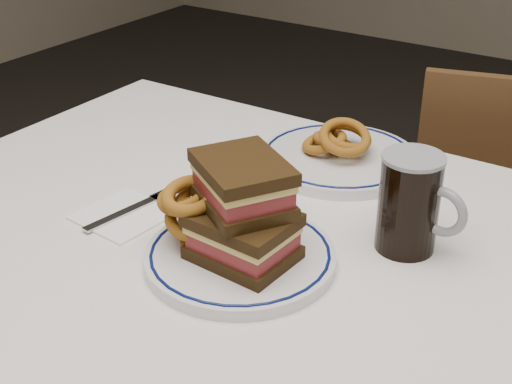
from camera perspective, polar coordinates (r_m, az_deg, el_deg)
The scene contains 10 objects.
dining_table at distance 1.12m, azimuth 0.97°, elevation -8.14°, with size 1.27×0.87×0.75m.
chair_far at distance 1.78m, azimuth 18.66°, elevation -2.09°, with size 0.48×0.48×0.84m.
main_plate at distance 1.00m, azimuth -1.27°, elevation -5.16°, with size 0.27×0.27×0.02m.
reuben_sandwich at distance 0.96m, azimuth -1.07°, elevation -1.47°, with size 0.17×0.16×0.14m.
onion_rings_main at distance 1.00m, azimuth -4.57°, elevation -1.71°, with size 0.13×0.12×0.11m.
ketchup_ramekin at distance 1.08m, azimuth -0.36°, elevation -0.75°, with size 0.06×0.06×0.04m.
beer_mug at distance 1.02m, azimuth 12.29°, elevation -0.84°, with size 0.13×0.09×0.15m.
far_plate at distance 1.29m, azimuth 6.66°, elevation 2.73°, with size 0.28×0.28×0.02m.
onion_rings_far at distance 1.28m, azimuth 6.60°, elevation 4.20°, with size 0.14×0.12×0.09m.
napkin_fork at distance 1.14m, azimuth -10.42°, elevation -1.73°, with size 0.14×0.17×0.01m.
Camera 1 is at (0.48, -0.77, 1.31)m, focal length 50.00 mm.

